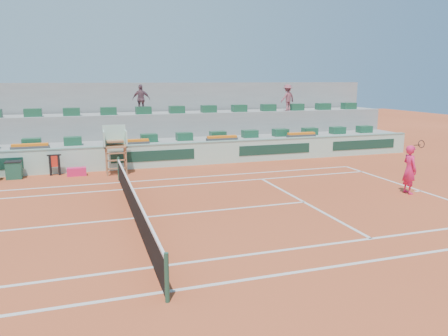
{
  "coord_description": "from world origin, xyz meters",
  "views": [
    {
      "loc": [
        -1.48,
        -14.33,
        4.6
      ],
      "look_at": [
        4.0,
        2.5,
        1.0
      ],
      "focal_mm": 35.0,
      "sensor_mm": 36.0,
      "label": 1
    }
  ],
  "objects_px": {
    "player_bag": "(77,172)",
    "tennis_player": "(410,169)",
    "umpire_chair": "(115,143)",
    "drink_cooler_a": "(14,170)"
  },
  "relations": [
    {
      "from": "player_bag",
      "to": "drink_cooler_a",
      "type": "distance_m",
      "value": 2.81
    },
    {
      "from": "umpire_chair",
      "to": "drink_cooler_a",
      "type": "bearing_deg",
      "value": 175.76
    },
    {
      "from": "player_bag",
      "to": "drink_cooler_a",
      "type": "height_order",
      "value": "drink_cooler_a"
    },
    {
      "from": "player_bag",
      "to": "tennis_player",
      "type": "height_order",
      "value": "tennis_player"
    },
    {
      "from": "player_bag",
      "to": "tennis_player",
      "type": "bearing_deg",
      "value": -30.82
    },
    {
      "from": "drink_cooler_a",
      "to": "player_bag",
      "type": "bearing_deg",
      "value": -4.85
    },
    {
      "from": "player_bag",
      "to": "tennis_player",
      "type": "distance_m",
      "value": 15.13
    },
    {
      "from": "umpire_chair",
      "to": "tennis_player",
      "type": "height_order",
      "value": "umpire_chair"
    },
    {
      "from": "umpire_chair",
      "to": "tennis_player",
      "type": "bearing_deg",
      "value": -34.51
    },
    {
      "from": "player_bag",
      "to": "umpire_chair",
      "type": "xyz_separation_m",
      "value": [
        1.88,
        -0.11,
        1.34
      ]
    }
  ]
}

